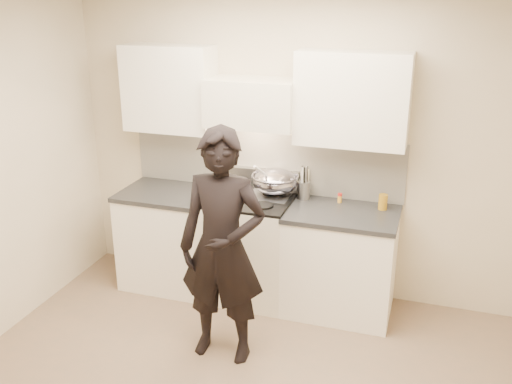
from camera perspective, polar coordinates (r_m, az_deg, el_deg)
room_shell at (r=3.72m, az=-2.53°, el=3.02°), size 4.04×3.54×2.70m
stove at (r=5.13m, az=-0.77°, el=-5.50°), size 0.76×0.65×0.96m
counter_right at (r=4.96m, az=8.42°, el=-6.86°), size 0.92×0.67×0.92m
counter_left at (r=5.41m, az=-8.64°, el=-4.47°), size 0.82×0.67×0.92m
wok at (r=4.98m, az=1.91°, el=1.10°), size 0.42×0.51×0.34m
stock_pot at (r=4.85m, az=-3.59°, el=0.10°), size 0.32×0.24×0.15m
utensil_crock at (r=4.98m, az=4.81°, el=0.31°), size 0.11×0.11×0.29m
spice_jar at (r=4.94m, az=8.37°, el=-0.58°), size 0.04×0.04×0.08m
oil_glass at (r=4.85m, az=12.57°, el=-0.98°), size 0.07×0.07×0.13m
person at (r=4.15m, az=-3.38°, el=-5.59°), size 0.66×0.45×1.78m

